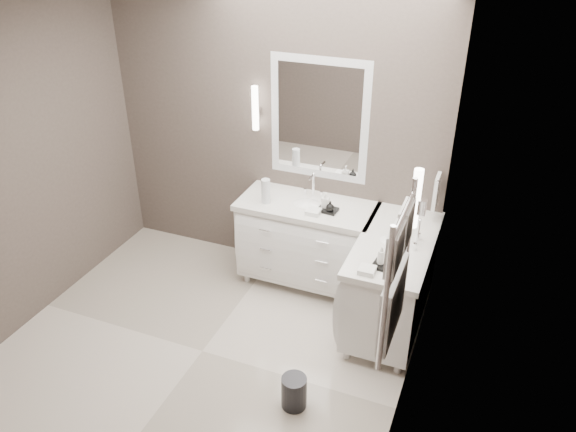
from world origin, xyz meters
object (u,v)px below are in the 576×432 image
at_px(vanity_right, 392,278).
at_px(towel_ladder, 395,282).
at_px(waste_bin, 294,392).
at_px(vanity_back, 306,238).

relative_size(vanity_right, towel_ladder, 1.38).
relative_size(vanity_right, waste_bin, 4.78).
bearing_deg(waste_bin, towel_ladder, -13.68).
bearing_deg(towel_ladder, waste_bin, 166.32).
height_order(towel_ladder, waste_bin, towel_ladder).
bearing_deg(towel_ladder, vanity_back, 124.10).
xyz_separation_m(towel_ladder, waste_bin, (-0.65, 0.16, -1.26)).
relative_size(vanity_back, towel_ladder, 1.38).
relative_size(towel_ladder, waste_bin, 3.47).
relative_size(vanity_back, vanity_right, 1.00).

